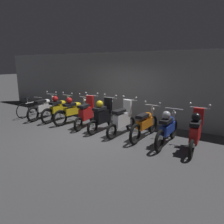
# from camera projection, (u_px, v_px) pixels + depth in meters

# --- Properties ---
(ground_plane) EXTENTS (80.00, 80.00, 0.00)m
(ground_plane) POSITION_uv_depth(u_px,v_px,m) (91.00, 136.00, 7.11)
(ground_plane) COLOR #424244
(back_wall) EXTENTS (16.00, 0.30, 2.87)m
(back_wall) POSITION_uv_depth(u_px,v_px,m) (129.00, 87.00, 8.89)
(back_wall) COLOR gray
(back_wall) RESTS_ON ground
(motorbike_slot_0) EXTENTS (0.58, 1.94, 1.15)m
(motorbike_slot_0) POSITION_uv_depth(u_px,v_px,m) (44.00, 107.00, 9.29)
(motorbike_slot_0) COLOR black
(motorbike_slot_0) RESTS_ON ground
(motorbike_slot_1) EXTENTS (0.59, 1.95, 1.15)m
(motorbike_slot_1) POSITION_uv_depth(u_px,v_px,m) (59.00, 108.00, 8.96)
(motorbike_slot_1) COLOR black
(motorbike_slot_1) RESTS_ON ground
(motorbike_slot_2) EXTENTS (0.58, 1.94, 1.15)m
(motorbike_slot_2) POSITION_uv_depth(u_px,v_px,m) (74.00, 110.00, 8.56)
(motorbike_slot_2) COLOR black
(motorbike_slot_2) RESTS_ON ground
(motorbike_slot_3) EXTENTS (0.59, 1.67, 1.29)m
(motorbike_slot_3) POSITION_uv_depth(u_px,v_px,m) (87.00, 113.00, 8.04)
(motorbike_slot_3) COLOR black
(motorbike_slot_3) RESTS_ON ground
(motorbike_slot_4) EXTENTS (0.59, 1.68, 1.29)m
(motorbike_slot_4) POSITION_uv_depth(u_px,v_px,m) (103.00, 115.00, 7.56)
(motorbike_slot_4) COLOR black
(motorbike_slot_4) RESTS_ON ground
(motorbike_slot_5) EXTENTS (0.59, 1.68, 1.29)m
(motorbike_slot_5) POSITION_uv_depth(u_px,v_px,m) (122.00, 120.00, 7.15)
(motorbike_slot_5) COLOR black
(motorbike_slot_5) RESTS_ON ground
(motorbike_slot_6) EXTENTS (0.59, 1.95, 1.15)m
(motorbike_slot_6) POSITION_uv_depth(u_px,v_px,m) (145.00, 124.00, 6.81)
(motorbike_slot_6) COLOR black
(motorbike_slot_6) RESTS_ON ground
(motorbike_slot_7) EXTENTS (0.56, 1.95, 1.08)m
(motorbike_slot_7) POSITION_uv_depth(u_px,v_px,m) (168.00, 128.00, 6.25)
(motorbike_slot_7) COLOR black
(motorbike_slot_7) RESTS_ON ground
(motorbike_slot_8) EXTENTS (0.59, 1.68, 1.29)m
(motorbike_slot_8) POSITION_uv_depth(u_px,v_px,m) (196.00, 132.00, 5.79)
(motorbike_slot_8) COLOR black
(motorbike_slot_8) RESTS_ON ground
(bicycle) EXTENTS (0.50, 1.72, 0.89)m
(bicycle) POSITION_uv_depth(u_px,v_px,m) (32.00, 108.00, 9.72)
(bicycle) COLOR black
(bicycle) RESTS_ON ground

